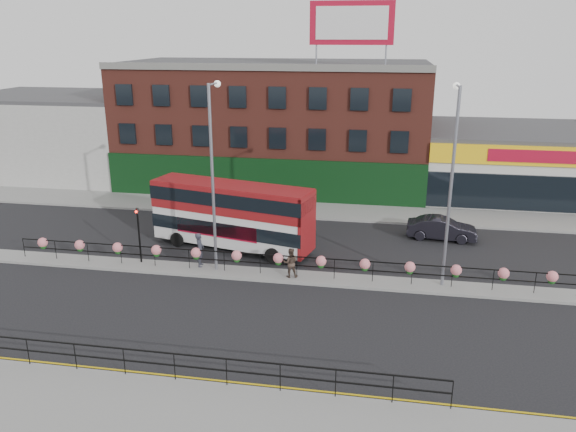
% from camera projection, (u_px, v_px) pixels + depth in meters
% --- Properties ---
extents(ground, '(120.00, 120.00, 0.00)m').
position_uv_depth(ground, '(278.00, 277.00, 30.19)').
color(ground, black).
rests_on(ground, ground).
extents(south_pavement, '(60.00, 4.00, 0.15)m').
position_uv_depth(south_pavement, '(212.00, 420.00, 18.93)').
color(south_pavement, gray).
rests_on(south_pavement, ground).
extents(north_pavement, '(60.00, 4.00, 0.15)m').
position_uv_depth(north_pavement, '(309.00, 210.00, 41.41)').
color(north_pavement, gray).
rests_on(north_pavement, ground).
extents(median, '(60.00, 1.60, 0.15)m').
position_uv_depth(median, '(278.00, 276.00, 30.17)').
color(median, gray).
rests_on(median, ground).
extents(yellow_line_inner, '(60.00, 0.10, 0.01)m').
position_uv_depth(yellow_line_inner, '(230.00, 382.00, 21.10)').
color(yellow_line_inner, gold).
rests_on(yellow_line_inner, ground).
extents(yellow_line_outer, '(60.00, 0.10, 0.01)m').
position_uv_depth(yellow_line_outer, '(229.00, 385.00, 20.93)').
color(yellow_line_outer, gold).
rests_on(yellow_line_outer, ground).
extents(brick_building, '(25.00, 12.21, 10.30)m').
position_uv_depth(brick_building, '(276.00, 124.00, 47.95)').
color(brick_building, brown).
rests_on(brick_building, ground).
extents(supermarket, '(15.00, 12.25, 5.30)m').
position_uv_depth(supermarket, '(518.00, 161.00, 45.39)').
color(supermarket, silver).
rests_on(supermarket, ground).
extents(warehouse_west, '(15.50, 12.00, 7.30)m').
position_uv_depth(warehouse_west, '(61.00, 134.00, 51.76)').
color(warehouse_west, '#A9A8A4').
rests_on(warehouse_west, ground).
extents(billboard, '(6.00, 0.29, 4.40)m').
position_uv_depth(billboard, '(352.00, 23.00, 39.73)').
color(billboard, '#A40C24').
rests_on(billboard, brick_building).
extents(median_railing, '(30.04, 0.56, 1.23)m').
position_uv_depth(median_railing, '(278.00, 259.00, 29.87)').
color(median_railing, black).
rests_on(median_railing, median).
extents(south_railing, '(20.04, 0.05, 1.12)m').
position_uv_depth(south_railing, '(174.00, 360.00, 20.76)').
color(south_railing, black).
rests_on(south_railing, south_pavement).
extents(double_decker_bus, '(10.23, 4.65, 4.02)m').
position_uv_depth(double_decker_bus, '(232.00, 209.00, 33.51)').
color(double_decker_bus, silver).
rests_on(double_decker_bus, ground).
extents(car, '(2.24, 4.58, 1.42)m').
position_uv_depth(car, '(442.00, 228.00, 35.56)').
color(car, black).
rests_on(car, ground).
extents(pedestrian_a, '(0.89, 0.74, 1.93)m').
position_uv_depth(pedestrian_a, '(200.00, 250.00, 30.98)').
color(pedestrian_a, '#2B2D38').
rests_on(pedestrian_a, median).
extents(pedestrian_b, '(0.98, 0.86, 1.61)m').
position_uv_depth(pedestrian_b, '(291.00, 263.00, 29.64)').
color(pedestrian_b, '#43332A').
rests_on(pedestrian_b, median).
extents(lamp_column_west, '(0.36, 1.76, 10.02)m').
position_uv_depth(lamp_column_west, '(213.00, 162.00, 29.23)').
color(lamp_column_west, gray).
rests_on(lamp_column_west, median).
extents(lamp_column_east, '(0.36, 1.77, 10.09)m').
position_uv_depth(lamp_column_east, '(452.00, 171.00, 27.32)').
color(lamp_column_east, gray).
rests_on(lamp_column_east, median).
extents(traffic_light_median, '(0.15, 0.28, 3.65)m').
position_uv_depth(traffic_light_median, '(138.00, 223.00, 31.10)').
color(traffic_light_median, black).
rests_on(traffic_light_median, median).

